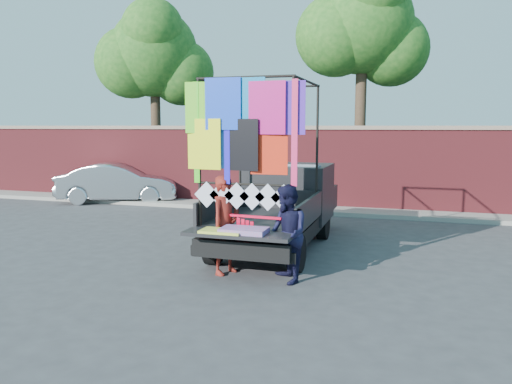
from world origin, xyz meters
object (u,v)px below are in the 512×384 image
(man, at_px, (287,234))
(pickup_truck, at_px, (283,204))
(woman, at_px, (226,225))
(sedan, at_px, (118,183))

(man, bearing_deg, pickup_truck, 163.47)
(woman, bearing_deg, pickup_truck, 12.42)
(pickup_truck, distance_m, sedan, 7.99)
(woman, bearing_deg, sedan, 64.72)
(woman, height_order, man, woman)
(pickup_truck, relative_size, man, 3.31)
(woman, bearing_deg, man, -77.88)
(pickup_truck, distance_m, woman, 2.63)
(pickup_truck, height_order, man, pickup_truck)
(pickup_truck, distance_m, man, 2.88)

